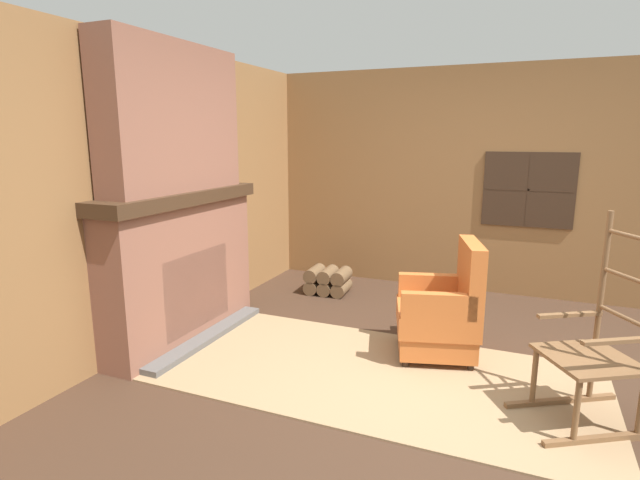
# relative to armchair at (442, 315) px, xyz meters

# --- Properties ---
(ground_plane) EXTENTS (14.00, 14.00, 0.00)m
(ground_plane) POSITION_rel_armchair_xyz_m (0.09, -0.48, -0.36)
(ground_plane) COLOR #3D281C
(wood_panel_wall_left) EXTENTS (0.06, 5.50, 2.55)m
(wood_panel_wall_left) POSITION_rel_armchair_xyz_m (-2.39, -0.48, 0.92)
(wood_panel_wall_left) COLOR olive
(wood_panel_wall_left) RESTS_ON ground
(wood_panel_wall_back) EXTENTS (5.50, 0.09, 2.55)m
(wood_panel_wall_back) POSITION_rel_armchair_xyz_m (0.10, 2.00, 0.92)
(wood_panel_wall_back) COLOR olive
(wood_panel_wall_back) RESTS_ON ground
(fireplace_hearth) EXTENTS (0.54, 1.81, 1.32)m
(fireplace_hearth) POSITION_rel_armchair_xyz_m (-2.18, -0.48, 0.30)
(fireplace_hearth) COLOR brown
(fireplace_hearth) RESTS_ON ground
(chimney_breast) EXTENTS (0.29, 1.50, 1.21)m
(chimney_breast) POSITION_rel_armchair_xyz_m (-2.20, -0.48, 1.57)
(chimney_breast) COLOR brown
(chimney_breast) RESTS_ON fireplace_hearth
(area_rug) EXTENTS (3.36, 1.59, 0.01)m
(area_rug) POSITION_rel_armchair_xyz_m (-0.44, -0.53, -0.35)
(area_rug) COLOR #997A56
(area_rug) RESTS_ON ground
(armchair) EXTENTS (0.77, 0.77, 0.96)m
(armchair) POSITION_rel_armchair_xyz_m (0.00, 0.00, 0.00)
(armchair) COLOR #C6662D
(armchair) RESTS_ON ground
(rocking_chair) EXTENTS (0.93, 0.82, 1.32)m
(rocking_chair) POSITION_rel_armchair_xyz_m (1.03, -0.62, 0.08)
(rocking_chair) COLOR brown
(rocking_chair) RESTS_ON ground
(firewood_stack) EXTENTS (0.51, 0.39, 0.30)m
(firewood_stack) POSITION_rel_armchair_xyz_m (-1.48, 1.20, -0.21)
(firewood_stack) COLOR brown
(firewood_stack) RESTS_ON ground
(oil_lamp_vase) EXTENTS (0.12, 0.12, 0.27)m
(oil_lamp_vase) POSITION_rel_armchair_xyz_m (-2.23, -0.94, 1.06)
(oil_lamp_vase) COLOR #99B29E
(oil_lamp_vase) RESTS_ON fireplace_hearth
(storage_case) EXTENTS (0.14, 0.25, 0.16)m
(storage_case) POSITION_rel_armchair_xyz_m (-2.23, -0.03, 1.04)
(storage_case) COLOR brown
(storage_case) RESTS_ON fireplace_hearth
(decorative_plate_on_mantel) EXTENTS (0.08, 0.30, 0.29)m
(decorative_plate_on_mantel) POSITION_rel_armchair_xyz_m (-2.25, -0.49, 1.11)
(decorative_plate_on_mantel) COLOR gold
(decorative_plate_on_mantel) RESTS_ON fireplace_hearth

